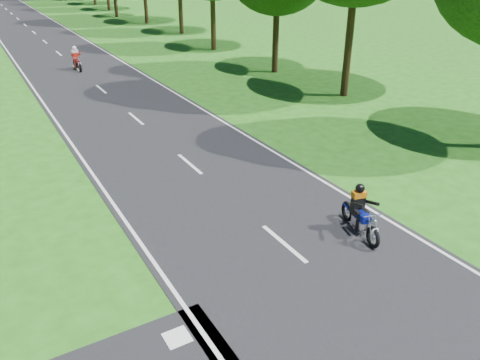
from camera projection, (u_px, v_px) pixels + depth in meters
ground at (333, 286)px, 10.88m from camera, size 160.00×160.00×0.00m
main_road at (25, 25)px, 49.74m from camera, size 7.00×140.00×0.02m
road_markings at (26, 27)px, 48.22m from camera, size 7.40×140.00×0.01m
rider_near_blue at (361, 210)px, 12.59m from camera, size 0.97×1.79×1.42m
rider_far_red at (76, 58)px, 30.41m from camera, size 0.61×1.82×1.51m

